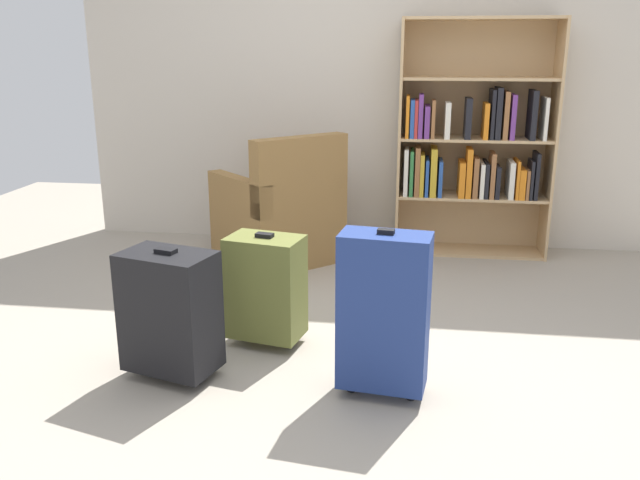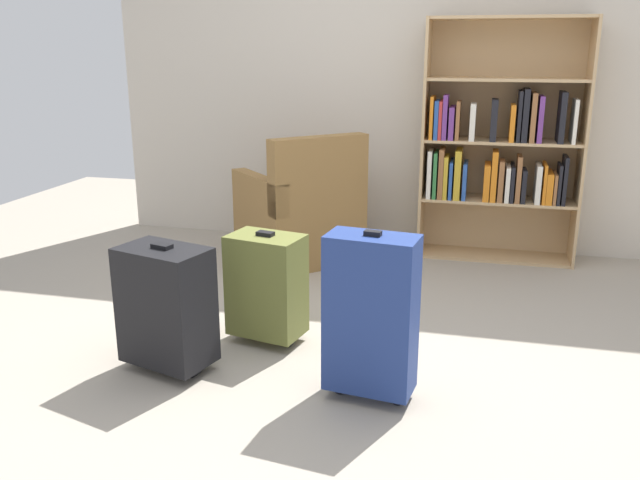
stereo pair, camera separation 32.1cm
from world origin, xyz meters
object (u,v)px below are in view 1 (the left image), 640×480
object	(u,v)px
suitcase_olive	(266,287)
suitcase_black	(170,311)
suitcase_navy_blue	(384,312)
armchair	(280,216)
bookshelf	(472,144)
mug	(353,251)

from	to	relation	value
suitcase_olive	suitcase_black	distance (m)	0.53
suitcase_navy_blue	suitcase_black	world-z (taller)	suitcase_navy_blue
suitcase_olive	suitcase_black	xyz separation A→B (m)	(-0.35, -0.40, 0.02)
armchair	suitcase_olive	xyz separation A→B (m)	(0.19, -1.37, -0.01)
bookshelf	armchair	bearing A→B (deg)	-163.65
mug	bookshelf	bearing A→B (deg)	18.96
suitcase_navy_blue	mug	bearing A→B (deg)	98.83
bookshelf	mug	world-z (taller)	bookshelf
armchair	suitcase_navy_blue	world-z (taller)	armchair
suitcase_navy_blue	suitcase_black	bearing A→B (deg)	177.91
mug	armchair	bearing A→B (deg)	-168.05
suitcase_black	bookshelf	bearing A→B (deg)	55.74
armchair	suitcase_olive	size ratio (longest dim) A/B	1.69
bookshelf	armchair	distance (m)	1.45
bookshelf	suitcase_olive	xyz separation A→B (m)	(-1.12, -1.75, -0.49)
bookshelf	suitcase_black	size ratio (longest dim) A/B	2.68
armchair	suitcase_black	world-z (taller)	armchair
armchair	mug	size ratio (longest dim) A/B	8.25
suitcase_olive	bookshelf	bearing A→B (deg)	57.39
mug	suitcase_olive	size ratio (longest dim) A/B	0.21
armchair	suitcase_black	bearing A→B (deg)	-94.95
armchair	bookshelf	bearing A→B (deg)	16.35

